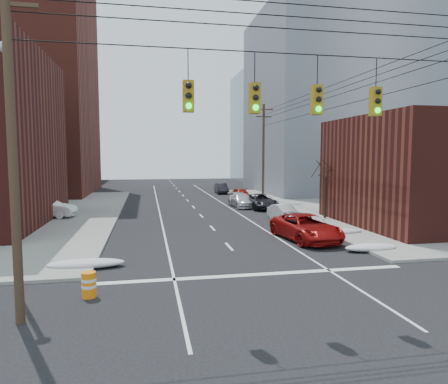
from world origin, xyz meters
name	(u,v)px	position (x,y,z in m)	size (l,w,h in m)	color
ground	(316,343)	(0.00, 0.00, 0.00)	(160.00, 160.00, 0.00)	black
sidewalk_ne	(448,204)	(27.00, 27.00, 0.07)	(40.00, 40.00, 0.15)	gray
building_brick_far	(36,152)	(-26.00, 74.00, 6.00)	(22.00, 18.00, 12.00)	#491A16
building_office	(335,105)	(22.00, 44.00, 12.50)	(22.00, 20.00, 25.00)	gray
building_glass	(286,128)	(24.00, 70.00, 11.00)	(20.00, 18.00, 22.00)	gray
utility_pole_left	(12,136)	(-8.50, 3.00, 5.78)	(2.20, 0.28, 11.00)	#473323
utility_pole_far	(263,151)	(8.50, 34.00, 5.78)	(2.20, 0.28, 11.00)	#473323
traffic_signals	(286,97)	(0.10, 2.97, 7.17)	(17.00, 0.42, 2.02)	black
street_light	(10,147)	(-9.50, 6.00, 5.54)	(0.44, 0.44, 9.32)	gray
bare_tree	(325,191)	(9.59, 20.00, 2.32)	(2.09, 2.20, 4.93)	black
snow_nw	(86,264)	(-7.40, 9.00, 0.21)	(3.50, 1.08, 0.42)	silver
snow_ne	(371,247)	(7.40, 9.50, 0.21)	(3.00, 1.08, 0.42)	silver
snow_east_far	(333,232)	(7.40, 14.00, 0.21)	(4.00, 1.08, 0.42)	silver
red_pickup	(306,227)	(5.01, 12.87, 0.80)	(2.65, 5.75, 1.60)	maroon
parked_car_a	(295,221)	(5.42, 15.87, 0.67)	(1.59, 3.94, 1.34)	#B1B1B6
parked_car_b	(284,213)	(6.22, 20.21, 0.64)	(1.35, 3.86, 1.27)	silver
parked_car_c	(261,201)	(6.40, 27.57, 0.73)	(2.41, 5.23, 1.45)	black
parked_car_d	(242,200)	(4.80, 29.11, 0.69)	(1.93, 4.74, 1.38)	#BCBDC1
parked_car_e	(241,194)	(6.40, 36.05, 0.68)	(1.59, 3.96, 1.35)	maroon
parked_car_f	(221,188)	(5.46, 44.03, 0.70)	(1.48, 4.25, 1.40)	black
lot_car_a	(46,208)	(-12.70, 24.45, 0.92)	(1.64, 4.69, 1.55)	silver
lot_car_b	(30,211)	(-13.87, 24.22, 0.78)	(2.09, 4.53, 1.26)	#A9A9AE
lot_car_d	(4,202)	(-17.90, 30.60, 0.84)	(1.63, 4.06, 1.38)	silver
construction_barrel	(89,284)	(-6.72, 4.96, 0.49)	(0.63, 0.63, 0.94)	orange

